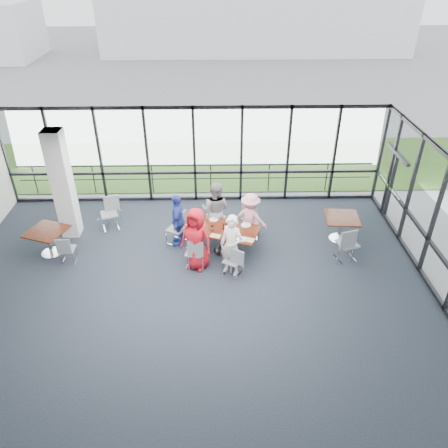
{
  "coord_description": "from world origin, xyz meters",
  "views": [
    {
      "loc": [
        0.67,
        -7.96,
        7.16
      ],
      "look_at": [
        0.87,
        1.66,
        1.1
      ],
      "focal_mm": 35.0,
      "sensor_mm": 36.0,
      "label": 1
    }
  ],
  "objects_px": {
    "chair_main_fl": "(216,219)",
    "diner_far_right": "(250,218)",
    "diner_near_left": "(196,239)",
    "structural_column": "(63,185)",
    "diner_end": "(178,220)",
    "side_table_left": "(47,234)",
    "chair_main_fr": "(250,222)",
    "chair_main_nl": "(194,252)",
    "chair_spare_la": "(67,249)",
    "chair_spare_lb": "(109,214)",
    "chair_main_end": "(176,229)",
    "side_table_right": "(342,220)",
    "main_table": "(224,233)",
    "chair_spare_r": "(347,244)",
    "chair_main_nr": "(233,261)",
    "diner_near_right": "(232,245)",
    "diner_far_left": "(215,210)"
  },
  "relations": [
    {
      "from": "side_table_left",
      "to": "diner_near_left",
      "type": "relative_size",
      "value": 0.69
    },
    {
      "from": "diner_far_right",
      "to": "chair_spare_r",
      "type": "distance_m",
      "value": 2.73
    },
    {
      "from": "structural_column",
      "to": "side_table_left",
      "type": "height_order",
      "value": "structural_column"
    },
    {
      "from": "diner_near_left",
      "to": "diner_far_right",
      "type": "distance_m",
      "value": 1.91
    },
    {
      "from": "diner_near_right",
      "to": "chair_main_fr",
      "type": "height_order",
      "value": "diner_near_right"
    },
    {
      "from": "diner_far_left",
      "to": "diner_end",
      "type": "height_order",
      "value": "diner_far_left"
    },
    {
      "from": "chair_main_nl",
      "to": "chair_spare_la",
      "type": "xyz_separation_m",
      "value": [
        -3.4,
        0.26,
        -0.04
      ]
    },
    {
      "from": "chair_main_nr",
      "to": "chair_main_fl",
      "type": "height_order",
      "value": "chair_main_fl"
    },
    {
      "from": "diner_far_left",
      "to": "chair_main_fr",
      "type": "relative_size",
      "value": 1.78
    },
    {
      "from": "chair_spare_la",
      "to": "chair_spare_lb",
      "type": "distance_m",
      "value": 1.86
    },
    {
      "from": "chair_spare_la",
      "to": "structural_column",
      "type": "bearing_deg",
      "value": 100.73
    },
    {
      "from": "structural_column",
      "to": "main_table",
      "type": "relative_size",
      "value": 1.53
    },
    {
      "from": "side_table_left",
      "to": "diner_far_right",
      "type": "relative_size",
      "value": 0.8
    },
    {
      "from": "diner_near_left",
      "to": "structural_column",
      "type": "bearing_deg",
      "value": -179.29
    },
    {
      "from": "side_table_left",
      "to": "chair_main_nl",
      "type": "bearing_deg",
      "value": -9.31
    },
    {
      "from": "side_table_right",
      "to": "chair_main_fl",
      "type": "xyz_separation_m",
      "value": [
        -3.57,
        0.45,
        -0.17
      ]
    },
    {
      "from": "diner_near_right",
      "to": "diner_end",
      "type": "relative_size",
      "value": 1.07
    },
    {
      "from": "structural_column",
      "to": "diner_near_right",
      "type": "relative_size",
      "value": 1.89
    },
    {
      "from": "diner_end",
      "to": "chair_main_nl",
      "type": "xyz_separation_m",
      "value": [
        0.48,
        -1.06,
        -0.35
      ]
    },
    {
      "from": "diner_far_left",
      "to": "chair_spare_lb",
      "type": "bearing_deg",
      "value": 8.07
    },
    {
      "from": "diner_near_right",
      "to": "chair_main_nr",
      "type": "distance_m",
      "value": 0.43
    },
    {
      "from": "structural_column",
      "to": "chair_main_end",
      "type": "height_order",
      "value": "structural_column"
    },
    {
      "from": "chair_main_end",
      "to": "chair_spare_lb",
      "type": "relative_size",
      "value": 0.95
    },
    {
      "from": "chair_main_fl",
      "to": "diner_far_right",
      "type": "bearing_deg",
      "value": 177.46
    },
    {
      "from": "side_table_right",
      "to": "chair_main_nr",
      "type": "distance_m",
      "value": 3.52
    },
    {
      "from": "diner_near_left",
      "to": "diner_far_right",
      "type": "xyz_separation_m",
      "value": [
        1.47,
        1.21,
        -0.12
      ]
    },
    {
      "from": "side_table_right",
      "to": "chair_main_fr",
      "type": "height_order",
      "value": "chair_main_fr"
    },
    {
      "from": "chair_main_nr",
      "to": "chair_spare_lb",
      "type": "relative_size",
      "value": 0.87
    },
    {
      "from": "chair_main_nl",
      "to": "chair_main_fr",
      "type": "relative_size",
      "value": 0.92
    },
    {
      "from": "main_table",
      "to": "chair_spare_la",
      "type": "bearing_deg",
      "value": -155.09
    },
    {
      "from": "diner_far_right",
      "to": "diner_end",
      "type": "distance_m",
      "value": 2.03
    },
    {
      "from": "side_table_left",
      "to": "chair_spare_la",
      "type": "distance_m",
      "value": 0.76
    },
    {
      "from": "side_table_right",
      "to": "diner_near_right",
      "type": "xyz_separation_m",
      "value": [
        -3.19,
        -1.47,
        0.2
      ]
    },
    {
      "from": "main_table",
      "to": "chair_main_fl",
      "type": "relative_size",
      "value": 2.23
    },
    {
      "from": "chair_main_nl",
      "to": "chair_main_end",
      "type": "relative_size",
      "value": 0.96
    },
    {
      "from": "structural_column",
      "to": "chair_spare_lb",
      "type": "bearing_deg",
      "value": 13.87
    },
    {
      "from": "diner_near_left",
      "to": "chair_main_nr",
      "type": "relative_size",
      "value": 2.07
    },
    {
      "from": "diner_far_right",
      "to": "chair_main_fr",
      "type": "height_order",
      "value": "diner_far_right"
    },
    {
      "from": "side_table_left",
      "to": "chair_main_fr",
      "type": "relative_size",
      "value": 1.25
    },
    {
      "from": "chair_spare_r",
      "to": "side_table_right",
      "type": "bearing_deg",
      "value": 69.28
    },
    {
      "from": "diner_far_right",
      "to": "chair_main_nr",
      "type": "relative_size",
      "value": 1.79
    },
    {
      "from": "main_table",
      "to": "diner_end",
      "type": "distance_m",
      "value": 1.35
    },
    {
      "from": "chair_main_fl",
      "to": "chair_main_end",
      "type": "height_order",
      "value": "chair_main_fl"
    },
    {
      "from": "structural_column",
      "to": "diner_end",
      "type": "xyz_separation_m",
      "value": [
        3.21,
        -0.62,
        -0.81
      ]
    },
    {
      "from": "chair_main_nl",
      "to": "chair_main_fr",
      "type": "bearing_deg",
      "value": 53.08
    },
    {
      "from": "diner_far_right",
      "to": "chair_spare_lb",
      "type": "distance_m",
      "value": 4.23
    },
    {
      "from": "side_table_right",
      "to": "chair_spare_la",
      "type": "relative_size",
      "value": 1.24
    },
    {
      "from": "chair_spare_lb",
      "to": "chair_main_fl",
      "type": "bearing_deg",
      "value": 155.16
    },
    {
      "from": "chair_main_end",
      "to": "chair_spare_lb",
      "type": "distance_m",
      "value": 2.22
    },
    {
      "from": "chair_main_fr",
      "to": "chair_spare_r",
      "type": "bearing_deg",
      "value": 161.04
    }
  ]
}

